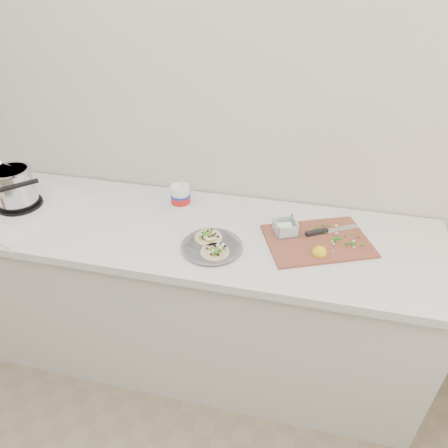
% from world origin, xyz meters
% --- Properties ---
extents(counter, '(2.44, 0.66, 0.90)m').
position_xyz_m(counter, '(0.00, 1.43, 0.45)').
color(counter, silver).
rests_on(counter, ground).
extents(stove, '(0.63, 0.61, 0.25)m').
position_xyz_m(stove, '(-0.76, 1.39, 0.98)').
color(stove, silver).
rests_on(stove, counter).
extents(taco_plate, '(0.26, 0.26, 0.04)m').
position_xyz_m(taco_plate, '(0.22, 1.29, 0.92)').
color(taco_plate, slate).
rests_on(taco_plate, counter).
extents(tub, '(0.10, 0.10, 0.21)m').
position_xyz_m(tub, '(-0.00, 1.58, 0.97)').
color(tub, white).
rests_on(tub, counter).
extents(cutboard, '(0.51, 0.44, 0.07)m').
position_xyz_m(cutboard, '(0.65, 1.44, 0.92)').
color(cutboard, brown).
rests_on(cutboard, counter).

